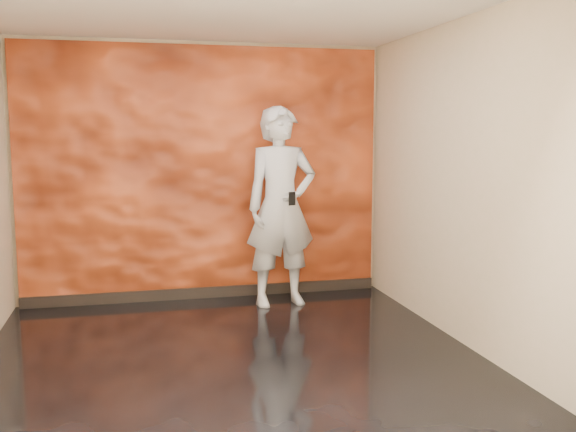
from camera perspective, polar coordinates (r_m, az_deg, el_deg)
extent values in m
cube|color=black|center=(5.44, -4.95, -12.30)|extent=(4.00, 4.00, 0.01)
cube|color=#BCAE8E|center=(7.11, -7.53, 3.93)|extent=(4.00, 0.02, 2.80)
cube|color=#BCAE8E|center=(3.18, 0.25, -0.31)|extent=(4.00, 0.02, 2.80)
cube|color=#BCAE8E|center=(5.78, 14.91, 2.94)|extent=(0.02, 4.00, 2.80)
cube|color=white|center=(5.21, -5.31, 18.16)|extent=(4.00, 4.00, 0.01)
cube|color=orange|center=(7.08, -7.49, 3.74)|extent=(3.90, 0.06, 2.75)
cube|color=black|center=(7.24, -7.28, -6.75)|extent=(3.90, 0.04, 0.12)
imported|color=#A0A3B0|center=(6.76, -0.61, 0.83)|extent=(0.82, 0.59, 2.10)
cube|color=black|center=(6.46, 0.36, 1.56)|extent=(0.07, 0.04, 0.14)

